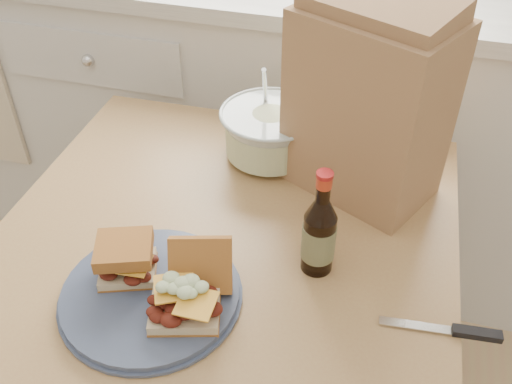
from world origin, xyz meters
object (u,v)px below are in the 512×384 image
(dining_table, at_px, (225,273))
(beer_bottle, at_px, (319,234))
(plate, at_px, (151,294))
(paper_bag, at_px, (368,108))
(coleslaw_bowl, at_px, (270,134))

(dining_table, bearing_deg, beer_bottle, -10.55)
(plate, relative_size, paper_bag, 0.81)
(coleslaw_bowl, bearing_deg, beer_bottle, -60.92)
(coleslaw_bowl, relative_size, beer_bottle, 1.04)
(dining_table, xyz_separation_m, plate, (-0.07, -0.18, 0.12))
(paper_bag, bearing_deg, coleslaw_bowl, -166.68)
(dining_table, height_order, coleslaw_bowl, coleslaw_bowl)
(dining_table, bearing_deg, coleslaw_bowl, 84.89)
(beer_bottle, height_order, paper_bag, paper_bag)
(beer_bottle, bearing_deg, plate, -127.43)
(dining_table, xyz_separation_m, beer_bottle, (0.19, -0.03, 0.19))
(plate, distance_m, coleslaw_bowl, 0.46)
(plate, height_order, coleslaw_bowl, coleslaw_bowl)
(beer_bottle, bearing_deg, paper_bag, 104.39)
(dining_table, xyz_separation_m, paper_bag, (0.22, 0.23, 0.29))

